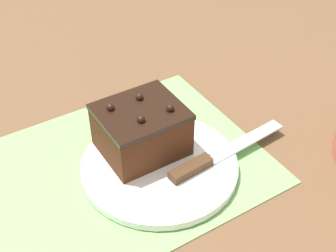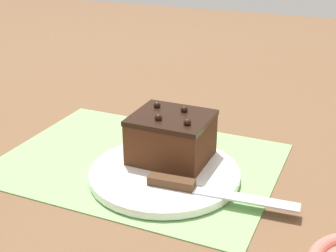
# 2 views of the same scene
# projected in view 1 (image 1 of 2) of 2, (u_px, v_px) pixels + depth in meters

# --- Properties ---
(ground_plane) EXTENTS (3.00, 3.00, 0.00)m
(ground_plane) POSITION_uv_depth(u_px,v_px,m) (113.00, 172.00, 0.72)
(ground_plane) COLOR brown
(placemat_woven) EXTENTS (0.46, 0.34, 0.00)m
(placemat_woven) POSITION_uv_depth(u_px,v_px,m) (113.00, 171.00, 0.72)
(placemat_woven) COLOR #7AB266
(placemat_woven) RESTS_ON ground_plane
(cake_plate) EXTENTS (0.24, 0.24, 0.01)m
(cake_plate) POSITION_uv_depth(u_px,v_px,m) (160.00, 166.00, 0.72)
(cake_plate) COLOR white
(cake_plate) RESTS_ON placemat_woven
(chocolate_cake) EXTENTS (0.13, 0.11, 0.09)m
(chocolate_cake) POSITION_uv_depth(u_px,v_px,m) (141.00, 129.00, 0.71)
(chocolate_cake) COLOR #472614
(chocolate_cake) RESTS_ON cake_plate
(serving_knife) EXTENTS (0.22, 0.04, 0.01)m
(serving_knife) POSITION_uv_depth(u_px,v_px,m) (210.00, 159.00, 0.71)
(serving_knife) COLOR #472D19
(serving_knife) RESTS_ON cake_plate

